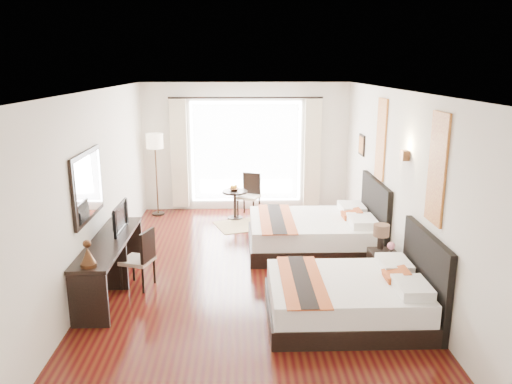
{
  "coord_description": "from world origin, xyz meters",
  "views": [
    {
      "loc": [
        -0.11,
        -7.1,
        3.15
      ],
      "look_at": [
        0.12,
        0.36,
        1.25
      ],
      "focal_mm": 35.0,
      "sensor_mm": 36.0,
      "label": 1
    }
  ],
  "objects_px": {
    "bed_near": "(353,297)",
    "side_table": "(235,205)",
    "floor_lamp": "(155,146)",
    "television": "(116,218)",
    "window_chair": "(249,203)",
    "bed_far": "(317,232)",
    "desk_chair": "(139,270)",
    "fruit_bowl": "(234,189)",
    "console_desk": "(110,265)",
    "vase": "(391,251)",
    "nightstand": "(383,267)",
    "table_lamp": "(381,232)"
  },
  "relations": [
    {
      "from": "bed_near",
      "to": "side_table",
      "type": "height_order",
      "value": "bed_near"
    },
    {
      "from": "floor_lamp",
      "to": "television",
      "type": "bearing_deg",
      "value": -90.89
    },
    {
      "from": "window_chair",
      "to": "side_table",
      "type": "bearing_deg",
      "value": -33.07
    },
    {
      "from": "bed_far",
      "to": "side_table",
      "type": "relative_size",
      "value": 3.67
    },
    {
      "from": "desk_chair",
      "to": "window_chair",
      "type": "relative_size",
      "value": 0.96
    },
    {
      "from": "television",
      "to": "fruit_bowl",
      "type": "bearing_deg",
      "value": -28.6
    },
    {
      "from": "bed_near",
      "to": "console_desk",
      "type": "relative_size",
      "value": 0.92
    },
    {
      "from": "console_desk",
      "to": "fruit_bowl",
      "type": "bearing_deg",
      "value": 63.16
    },
    {
      "from": "console_desk",
      "to": "window_chair",
      "type": "height_order",
      "value": "window_chair"
    },
    {
      "from": "console_desk",
      "to": "window_chair",
      "type": "distance_m",
      "value": 4.14
    },
    {
      "from": "vase",
      "to": "desk_chair",
      "type": "bearing_deg",
      "value": 177.71
    },
    {
      "from": "fruit_bowl",
      "to": "television",
      "type": "bearing_deg",
      "value": -119.51
    },
    {
      "from": "floor_lamp",
      "to": "side_table",
      "type": "xyz_separation_m",
      "value": [
        1.67,
        -0.34,
        -1.19
      ]
    },
    {
      "from": "nightstand",
      "to": "side_table",
      "type": "distance_m",
      "value": 3.95
    },
    {
      "from": "table_lamp",
      "to": "console_desk",
      "type": "distance_m",
      "value": 3.97
    },
    {
      "from": "table_lamp",
      "to": "fruit_bowl",
      "type": "relative_size",
      "value": 1.8
    },
    {
      "from": "vase",
      "to": "side_table",
      "type": "height_order",
      "value": "vase"
    },
    {
      "from": "vase",
      "to": "floor_lamp",
      "type": "bearing_deg",
      "value": 136.1
    },
    {
      "from": "nightstand",
      "to": "console_desk",
      "type": "relative_size",
      "value": 0.22
    },
    {
      "from": "nightstand",
      "to": "bed_near",
      "type": "bearing_deg",
      "value": -123.07
    },
    {
      "from": "nightstand",
      "to": "vase",
      "type": "distance_m",
      "value": 0.38
    },
    {
      "from": "side_table",
      "to": "bed_far",
      "type": "bearing_deg",
      "value": -52.59
    },
    {
      "from": "table_lamp",
      "to": "floor_lamp",
      "type": "height_order",
      "value": "floor_lamp"
    },
    {
      "from": "floor_lamp",
      "to": "fruit_bowl",
      "type": "xyz_separation_m",
      "value": [
        1.65,
        -0.33,
        -0.87
      ]
    },
    {
      "from": "floor_lamp",
      "to": "window_chair",
      "type": "xyz_separation_m",
      "value": [
        1.97,
        -0.14,
        -1.22
      ]
    },
    {
      "from": "table_lamp",
      "to": "console_desk",
      "type": "relative_size",
      "value": 0.17
    },
    {
      "from": "side_table",
      "to": "fruit_bowl",
      "type": "xyz_separation_m",
      "value": [
        -0.02,
        0.02,
        0.33
      ]
    },
    {
      "from": "side_table",
      "to": "window_chair",
      "type": "height_order",
      "value": "window_chair"
    },
    {
      "from": "table_lamp",
      "to": "desk_chair",
      "type": "height_order",
      "value": "desk_chair"
    },
    {
      "from": "television",
      "to": "vase",
      "type": "bearing_deg",
      "value": -95.57
    },
    {
      "from": "side_table",
      "to": "desk_chair",
      "type": "bearing_deg",
      "value": -112.38
    },
    {
      "from": "vase",
      "to": "desk_chair",
      "type": "height_order",
      "value": "desk_chair"
    },
    {
      "from": "console_desk",
      "to": "floor_lamp",
      "type": "height_order",
      "value": "floor_lamp"
    },
    {
      "from": "bed_far",
      "to": "desk_chair",
      "type": "relative_size",
      "value": 2.53
    },
    {
      "from": "console_desk",
      "to": "side_table",
      "type": "relative_size",
      "value": 3.64
    },
    {
      "from": "console_desk",
      "to": "vase",
      "type": "bearing_deg",
      "value": -0.81
    },
    {
      "from": "desk_chair",
      "to": "side_table",
      "type": "distance_m",
      "value": 3.58
    },
    {
      "from": "fruit_bowl",
      "to": "window_chair",
      "type": "height_order",
      "value": "window_chair"
    },
    {
      "from": "television",
      "to": "side_table",
      "type": "distance_m",
      "value": 3.52
    },
    {
      "from": "desk_chair",
      "to": "window_chair",
      "type": "xyz_separation_m",
      "value": [
        1.66,
        3.51,
        0.01
      ]
    },
    {
      "from": "console_desk",
      "to": "nightstand",
      "type": "bearing_deg",
      "value": 1.94
    },
    {
      "from": "window_chair",
      "to": "vase",
      "type": "bearing_deg",
      "value": 50.95
    },
    {
      "from": "table_lamp",
      "to": "side_table",
      "type": "relative_size",
      "value": 0.62
    },
    {
      "from": "table_lamp",
      "to": "television",
      "type": "xyz_separation_m",
      "value": [
        -3.92,
        0.17,
        0.21
      ]
    },
    {
      "from": "vase",
      "to": "desk_chair",
      "type": "distance_m",
      "value": 3.65
    },
    {
      "from": "vase",
      "to": "television",
      "type": "bearing_deg",
      "value": 173.52
    },
    {
      "from": "table_lamp",
      "to": "window_chair",
      "type": "xyz_separation_m",
      "value": [
        -1.9,
        3.37,
        -0.48
      ]
    },
    {
      "from": "nightstand",
      "to": "desk_chair",
      "type": "bearing_deg",
      "value": -179.26
    },
    {
      "from": "desk_chair",
      "to": "side_table",
      "type": "xyz_separation_m",
      "value": [
        1.36,
        3.31,
        0.04
      ]
    },
    {
      "from": "bed_near",
      "to": "desk_chair",
      "type": "height_order",
      "value": "bed_near"
    }
  ]
}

